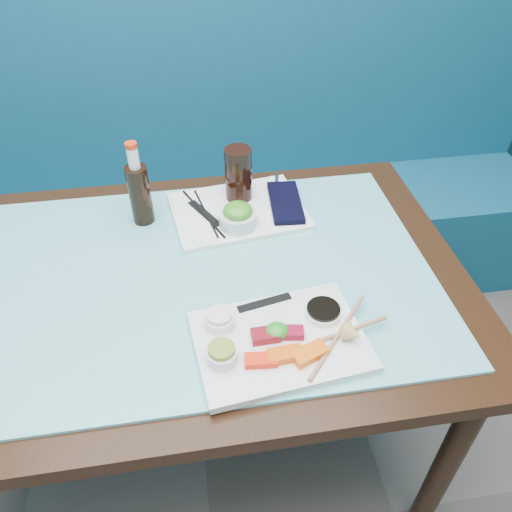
{
  "coord_description": "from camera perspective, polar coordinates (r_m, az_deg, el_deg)",
  "views": [
    {
      "loc": [
        0.04,
        0.55,
        1.59
      ],
      "look_at": [
        0.18,
        1.45,
        0.8
      ],
      "focal_mm": 35.0,
      "sensor_mm": 36.0,
      "label": 1
    }
  ],
  "objects": [
    {
      "name": "booth_bench",
      "position": [
        2.12,
        -8.57,
        5.58
      ],
      "size": [
        3.0,
        0.56,
        1.17
      ],
      "color": "navy",
      "rests_on": "ground"
    },
    {
      "name": "dining_table",
      "position": [
        1.29,
        -8.17,
        -5.19
      ],
      "size": [
        1.4,
        0.9,
        0.75
      ],
      "color": "black",
      "rests_on": "ground"
    },
    {
      "name": "glass_top",
      "position": [
        1.23,
        -8.55,
        -2.37
      ],
      "size": [
        1.22,
        0.76,
        0.01
      ],
      "primitive_type": "cube",
      "color": "#63BBC6",
      "rests_on": "dining_table"
    },
    {
      "name": "sashimi_plate",
      "position": [
        1.06,
        2.75,
        -9.7
      ],
      "size": [
        0.38,
        0.29,
        0.02
      ],
      "primitive_type": "cube",
      "rotation": [
        0.0,
        0.0,
        0.11
      ],
      "color": "white",
      "rests_on": "glass_top"
    },
    {
      "name": "salmon_left",
      "position": [
        1.01,
        0.55,
        -11.83
      ],
      "size": [
        0.07,
        0.04,
        0.02
      ],
      "primitive_type": "cube",
      "rotation": [
        0.0,
        0.0,
        -0.1
      ],
      "color": "#FF270A",
      "rests_on": "sashimi_plate"
    },
    {
      "name": "salmon_mid",
      "position": [
        1.02,
        3.33,
        -11.21
      ],
      "size": [
        0.07,
        0.04,
        0.02
      ],
      "primitive_type": "cube",
      "rotation": [
        0.0,
        0.0,
        0.06
      ],
      "color": "#E15009",
      "rests_on": "sashimi_plate"
    },
    {
      "name": "salmon_right",
      "position": [
        1.02,
        6.18,
        -11.02
      ],
      "size": [
        0.08,
        0.06,
        0.02
      ],
      "primitive_type": "cube",
      "rotation": [
        0.0,
        0.0,
        0.38
      ],
      "color": "#F55C09",
      "rests_on": "sashimi_plate"
    },
    {
      "name": "tuna_left",
      "position": [
        1.05,
        1.1,
        -9.05
      ],
      "size": [
        0.06,
        0.04,
        0.02
      ],
      "primitive_type": "cube",
      "rotation": [
        0.0,
        0.0,
        0.02
      ],
      "color": "maroon",
      "rests_on": "sashimi_plate"
    },
    {
      "name": "tuna_right",
      "position": [
        1.06,
        4.07,
        -8.72
      ],
      "size": [
        0.06,
        0.04,
        0.02
      ],
      "primitive_type": "cube",
      "rotation": [
        0.0,
        0.0,
        -0.17
      ],
      "color": "maroon",
      "rests_on": "sashimi_plate"
    },
    {
      "name": "seaweed_garnish",
      "position": [
        1.05,
        2.41,
        -8.53
      ],
      "size": [
        0.05,
        0.05,
        0.03
      ],
      "primitive_type": "ellipsoid",
      "rotation": [
        0.0,
        0.0,
        0.09
      ],
      "color": "#25891F",
      "rests_on": "sashimi_plate"
    },
    {
      "name": "ramekin_wasabi",
      "position": [
        1.01,
        -3.92,
        -11.25
      ],
      "size": [
        0.07,
        0.07,
        0.03
      ],
      "primitive_type": "cylinder",
      "rotation": [
        0.0,
        0.0,
        -0.01
      ],
      "color": "white",
      "rests_on": "sashimi_plate"
    },
    {
      "name": "wasabi_fill",
      "position": [
        1.0,
        -3.97,
        -10.58
      ],
      "size": [
        0.07,
        0.07,
        0.01
      ],
      "primitive_type": "cylinder",
      "rotation": [
        0.0,
        0.0,
        0.26
      ],
      "color": "olive",
      "rests_on": "ramekin_wasabi"
    },
    {
      "name": "ramekin_ginger",
      "position": [
        1.07,
        -4.16,
        -7.46
      ],
      "size": [
        0.07,
        0.07,
        0.03
      ],
      "primitive_type": "cylinder",
      "rotation": [
        0.0,
        0.0,
        0.08
      ],
      "color": "white",
      "rests_on": "sashimi_plate"
    },
    {
      "name": "ginger_fill",
      "position": [
        1.06,
        -4.21,
        -6.79
      ],
      "size": [
        0.06,
        0.06,
        0.01
      ],
      "primitive_type": "cylinder",
      "rotation": [
        0.0,
        0.0,
        0.15
      ],
      "color": "#F7E1CB",
      "rests_on": "ramekin_ginger"
    },
    {
      "name": "soy_dish",
      "position": [
        1.1,
        7.67,
        -6.41
      ],
      "size": [
        0.09,
        0.09,
        0.02
      ],
      "primitive_type": "cylinder",
      "rotation": [
        0.0,
        0.0,
        0.19
      ],
      "color": "white",
      "rests_on": "sashimi_plate"
    },
    {
      "name": "soy_fill",
      "position": [
        1.09,
        7.72,
        -6.01
      ],
      "size": [
        0.08,
        0.08,
        0.01
      ],
      "primitive_type": "cylinder",
      "rotation": [
        0.0,
        0.0,
        0.17
      ],
      "color": "black",
      "rests_on": "soy_dish"
    },
    {
      "name": "lemon_wedge",
      "position": [
        1.05,
        10.99,
        -8.73
      ],
      "size": [
        0.06,
        0.06,
        0.04
      ],
      "primitive_type": "cone",
      "rotation": [
        1.57,
        0.0,
        0.82
      ],
      "color": "#DBC368",
      "rests_on": "sashimi_plate"
    },
    {
      "name": "chopstick_sleeve",
      "position": [
        1.12,
        0.97,
        -5.34
      ],
      "size": [
        0.13,
        0.04,
        0.0
      ],
      "primitive_type": "cube",
      "rotation": [
        0.0,
        0.0,
        0.2
      ],
      "color": "black",
      "rests_on": "sashimi_plate"
    },
    {
      "name": "wooden_chopstick_a",
      "position": [
        1.06,
        8.82,
        -9.03
      ],
      "size": [
        0.26,
        0.07,
        0.01
      ],
      "primitive_type": "cylinder",
      "rotation": [
        1.57,
        0.0,
        -1.32
      ],
      "color": "#A06F4B",
      "rests_on": "sashimi_plate"
    },
    {
      "name": "wooden_chopstick_b",
      "position": [
        1.07,
        9.34,
        -8.95
      ],
      "size": [
        0.18,
        0.21,
        0.01
      ],
      "primitive_type": "cylinder",
      "rotation": [
        1.57,
        0.0,
        -0.71
      ],
      "color": "#A8714F",
      "rests_on": "sashimi_plate"
    },
    {
      "name": "serving_tray",
      "position": [
        1.41,
        -2.05,
        5.19
      ],
      "size": [
        0.39,
        0.32,
        0.01
      ],
      "primitive_type": "cube",
      "rotation": [
        0.0,
        0.0,
        0.13
      ],
      "color": "white",
      "rests_on": "glass_top"
    },
    {
      "name": "paper_placemat",
      "position": [
        1.4,
        -2.06,
        5.44
      ],
      "size": [
        0.37,
        0.31,
        0.0
      ],
      "primitive_type": "cube",
      "rotation": [
        0.0,
        0.0,
        0.26
      ],
      "color": "white",
      "rests_on": "serving_tray"
    },
    {
      "name": "seaweed_bowl",
      "position": [
        1.33,
        -2.08,
        4.23
      ],
      "size": [
        0.13,
        0.13,
        0.04
      ],
      "primitive_type": "cylinder",
      "rotation": [
        0.0,
        0.0,
        -0.3
      ],
      "color": "silver",
      "rests_on": "serving_tray"
    },
    {
      "name": "seaweed_salad",
      "position": [
        1.31,
        -2.11,
        5.2
      ],
      "size": [
        0.1,
        0.1,
        0.04
      ],
      "primitive_type": "ellipsoid",
      "rotation": [
        0.0,
        0.0,
        -0.33
      ],
      "color": "#3B891F",
      "rests_on": "seaweed_bowl"
    },
    {
      "name": "cola_glass",
      "position": [
        1.41,
        -2.02,
        9.31
      ],
      "size": [
        0.09,
        0.09,
        0.16
      ],
      "primitive_type": "cylinder",
      "rotation": [
        0.0,
        0.0,
        0.19
      ],
      "color": "black",
      "rests_on": "serving_tray"
    },
    {
      "name": "navy_pouch",
      "position": [
        1.42,
        3.38,
        6.15
      ],
      "size": [
        0.1,
        0.2,
        0.02
      ],
      "primitive_type": "cube",
      "rotation": [
        0.0,
        0.0,
        -0.07
      ],
      "color": "black",
      "rests_on": "serving_tray"
    },
    {
      "name": "fork",
      "position": [
        1.5,
        2.34,
        8.33
      ],
      "size": [
        0.03,
        0.09,
        0.01
      ],
      "primitive_type": "cylinder",
      "rotation": [
        1.57,
        0.0,
        -0.23
      ],
      "color": "silver",
      "rests_on": "serving_tray"
    },
    {
      "name": "black_chopstick_a",
      "position": [
        1.39,
        -6.07,
        4.88
      ],
      "size": [
        0.1,
        0.24,
        0.01
      ],
      "primitive_type": "cylinder",
      "rotation": [
        1.57,
        0.0,
        0.39
      ],
      "color": "black",
      "rests_on": "serving_tray"
    },
    {
      "name": "black_chopstick_b",
      "position": [
        1.39,
        -5.74,
        4.91
      ],
      "size": [
        0.05,
        0.23,
        0.01
      ],
      "primitive_type": "cylinder",
      "rotation": [
        1.57,
        0.0,
        0.2
      ],
      "color": "black",
      "rests_on": "serving_tray"
    },
    {
      "name": "tray_sleeve",
      "position": [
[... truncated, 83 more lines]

